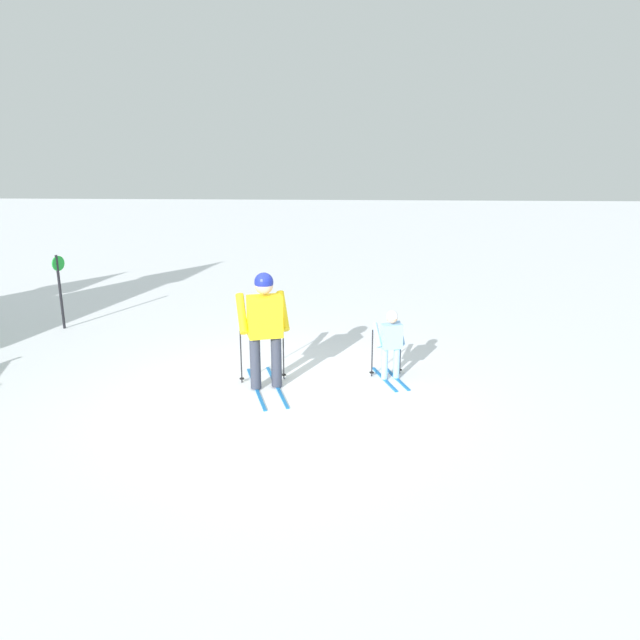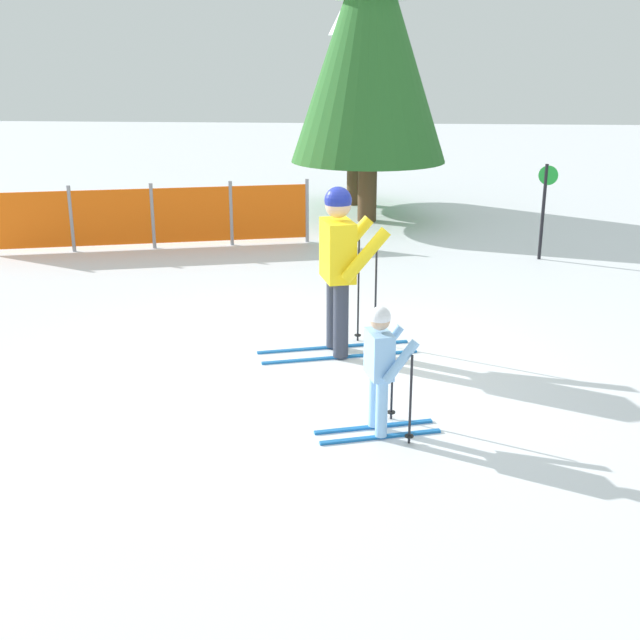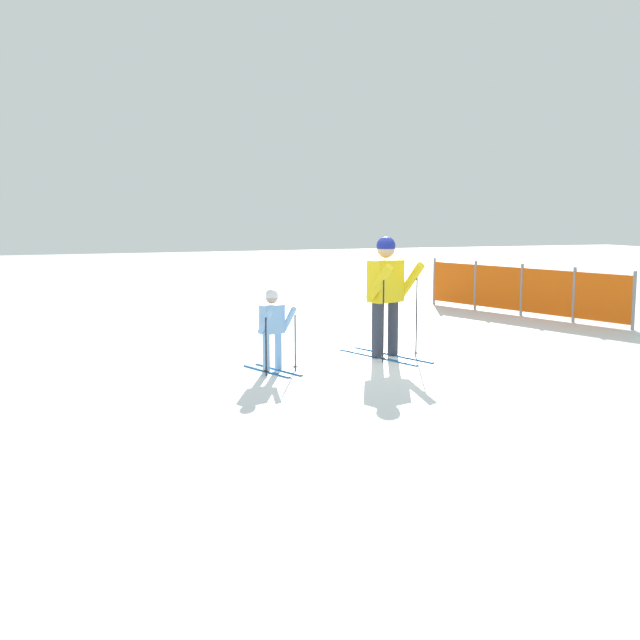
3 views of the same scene
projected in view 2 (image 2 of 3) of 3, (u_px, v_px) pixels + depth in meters
name	position (u px, v px, depth m)	size (l,w,h in m)	color
ground_plane	(311.00, 360.00, 8.00)	(60.00, 60.00, 0.00)	white
skier_adult	(340.00, 257.00, 7.87)	(1.63, 0.87, 1.70)	#1966B2
skier_child	(381.00, 361.00, 6.25)	(1.02, 0.57, 1.06)	#1966B2
safety_fence	(153.00, 216.00, 12.50)	(4.78, 1.34, 1.02)	gray
conifer_far	(356.00, 65.00, 15.54)	(2.38, 2.38, 4.42)	#4C3823
conifer_near	(370.00, 38.00, 13.78)	(2.77, 2.77, 5.14)	#4C3823
trail_marker	(545.00, 201.00, 11.70)	(0.27, 0.12, 1.41)	black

